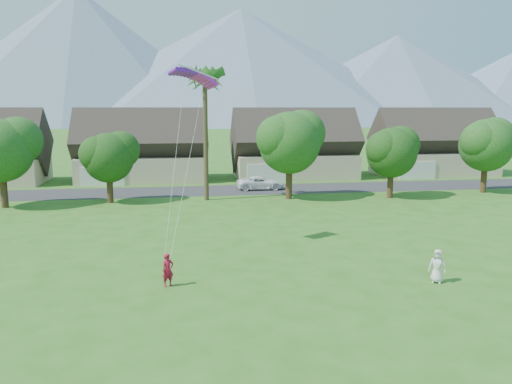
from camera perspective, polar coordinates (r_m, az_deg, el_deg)
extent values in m
plane|color=#2D6019|center=(21.41, 4.17, -14.57)|extent=(500.00, 500.00, 0.00)
cube|color=#2D2D30|center=(53.94, -3.85, 0.20)|extent=(90.00, 7.00, 0.01)
imported|color=#A5122F|center=(25.33, -10.04, -8.78)|extent=(0.73, 0.65, 1.67)
imported|color=silver|center=(27.07, 20.02, -7.96)|extent=(1.01, 0.93, 1.73)
imported|color=white|center=(54.33, 0.50, 1.04)|extent=(5.11, 2.38, 1.42)
cone|color=slate|center=(284.80, -19.49, 14.30)|extent=(190.00, 190.00, 70.00)
cone|color=slate|center=(282.04, -1.69, 14.06)|extent=(240.00, 240.00, 62.00)
cone|color=slate|center=(305.96, 15.70, 12.24)|extent=(200.00, 200.00, 50.00)
cube|color=beige|center=(62.63, -12.81, 2.66)|extent=(15.00, 8.00, 3.00)
cube|color=#382D28|center=(62.34, -12.93, 5.66)|extent=(15.75, 8.15, 8.15)
cube|color=silver|center=(59.14, -17.13, 1.69)|extent=(4.80, 0.12, 2.20)
cube|color=beige|center=(64.11, 4.40, 3.03)|extent=(15.00, 8.00, 3.00)
cube|color=#382D28|center=(63.82, 4.43, 5.96)|extent=(15.75, 8.15, 8.15)
cube|color=silver|center=(59.37, 1.32, 2.14)|extent=(4.80, 0.12, 2.20)
cube|color=beige|center=(70.85, 19.57, 3.12)|extent=(15.00, 8.00, 3.00)
cube|color=#382D28|center=(70.59, 19.71, 5.77)|extent=(15.75, 8.15, 8.15)
cube|color=silver|center=(65.38, 17.97, 2.36)|extent=(4.80, 0.12, 2.20)
cylinder|color=#47301C|center=(49.64, -26.84, -0.10)|extent=(0.61, 0.61, 2.62)
sphere|color=#214916|center=(49.21, -27.17, 4.23)|extent=(5.58, 5.58, 5.58)
cylinder|color=#47301C|center=(48.60, -16.33, 0.09)|extent=(0.56, 0.56, 2.18)
sphere|color=#214916|center=(48.21, -16.50, 3.76)|extent=(4.62, 4.62, 4.62)
cylinder|color=#47301C|center=(48.74, 3.78, 0.87)|extent=(0.62, 0.62, 2.82)
sphere|color=#214916|center=(48.30, 3.84, 5.62)|extent=(5.98, 5.98, 5.98)
cylinder|color=#47301C|center=(50.94, 15.08, 0.64)|extent=(0.58, 0.58, 2.30)
sphere|color=#214916|center=(50.55, 15.24, 4.35)|extent=(4.90, 4.90, 4.90)
cylinder|color=#47301C|center=(57.48, 24.58, 1.22)|extent=(0.60, 0.60, 2.56)
sphere|color=#214916|center=(57.12, 24.83, 4.87)|extent=(5.44, 5.44, 5.44)
cylinder|color=#4C3D26|center=(47.68, -5.77, 6.20)|extent=(0.44, 0.44, 12.00)
sphere|color=#286021|center=(47.74, -5.90, 13.77)|extent=(3.00, 3.00, 3.00)
cube|color=purple|center=(31.11, -8.48, 13.12)|extent=(1.75, 1.52, 0.50)
cube|color=#CE26BD|center=(31.16, -5.73, 13.17)|extent=(1.75, 1.52, 0.50)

